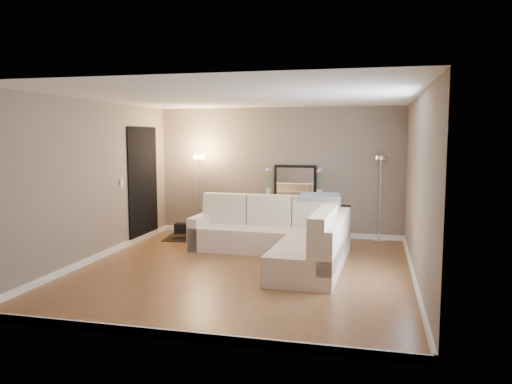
% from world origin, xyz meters
% --- Properties ---
extents(floor, '(5.00, 5.50, 0.01)m').
position_xyz_m(floor, '(0.00, 0.00, -0.01)').
color(floor, brown).
rests_on(floor, ground).
extents(ceiling, '(5.00, 5.50, 0.01)m').
position_xyz_m(ceiling, '(0.00, 0.00, 2.60)').
color(ceiling, white).
rests_on(ceiling, ground).
extents(wall_back, '(5.00, 0.02, 2.60)m').
position_xyz_m(wall_back, '(0.00, 2.76, 1.30)').
color(wall_back, '#7C6E5F').
rests_on(wall_back, ground).
extents(wall_front, '(5.00, 0.02, 2.60)m').
position_xyz_m(wall_front, '(0.00, -2.76, 1.30)').
color(wall_front, '#7C6E5F').
rests_on(wall_front, ground).
extents(wall_left, '(0.02, 5.50, 2.60)m').
position_xyz_m(wall_left, '(-2.51, 0.00, 1.30)').
color(wall_left, '#7C6E5F').
rests_on(wall_left, ground).
extents(wall_right, '(0.02, 5.50, 2.60)m').
position_xyz_m(wall_right, '(2.51, 0.00, 1.30)').
color(wall_right, '#7C6E5F').
rests_on(wall_right, ground).
extents(baseboard_back, '(5.00, 0.03, 0.10)m').
position_xyz_m(baseboard_back, '(0.00, 2.73, 0.05)').
color(baseboard_back, white).
rests_on(baseboard_back, ground).
extents(baseboard_front, '(5.00, 0.03, 0.10)m').
position_xyz_m(baseboard_front, '(0.00, -2.73, 0.05)').
color(baseboard_front, white).
rests_on(baseboard_front, ground).
extents(baseboard_left, '(0.03, 5.50, 0.10)m').
position_xyz_m(baseboard_left, '(-2.48, 0.00, 0.05)').
color(baseboard_left, white).
rests_on(baseboard_left, ground).
extents(baseboard_right, '(0.03, 5.50, 0.10)m').
position_xyz_m(baseboard_right, '(2.48, 0.00, 0.05)').
color(baseboard_right, white).
rests_on(baseboard_right, ground).
extents(doorway, '(0.02, 1.20, 2.20)m').
position_xyz_m(doorway, '(-2.48, 1.70, 1.10)').
color(doorway, black).
rests_on(doorway, ground).
extents(switch_plate, '(0.02, 0.08, 0.12)m').
position_xyz_m(switch_plate, '(-2.48, 0.85, 1.20)').
color(switch_plate, white).
rests_on(switch_plate, ground).
extents(sectional_sofa, '(2.78, 2.74, 0.97)m').
position_xyz_m(sectional_sofa, '(0.47, 0.87, 0.36)').
color(sectional_sofa, beige).
rests_on(sectional_sofa, floor).
extents(throw_blanket, '(0.70, 0.41, 0.09)m').
position_xyz_m(throw_blanket, '(0.97, 1.53, 0.97)').
color(throw_blanket, gray).
rests_on(throw_blanket, sectional_sofa).
extents(console_table, '(1.21, 0.33, 0.75)m').
position_xyz_m(console_table, '(0.27, 2.53, 0.42)').
color(console_table, black).
rests_on(console_table, floor).
extents(leaning_mirror, '(0.86, 0.05, 0.67)m').
position_xyz_m(leaning_mirror, '(0.35, 2.69, 1.11)').
color(leaning_mirror, black).
rests_on(leaning_mirror, console_table).
extents(table_decor, '(0.51, 0.11, 0.12)m').
position_xyz_m(table_decor, '(0.35, 2.50, 0.80)').
color(table_decor, gold).
rests_on(table_decor, console_table).
extents(flower_vase_left, '(0.14, 0.11, 0.64)m').
position_xyz_m(flower_vase_left, '(-0.16, 2.53, 1.04)').
color(flower_vase_left, silver).
rests_on(flower_vase_left, console_table).
extents(flower_vase_right, '(0.14, 0.11, 0.64)m').
position_xyz_m(flower_vase_right, '(0.87, 2.53, 1.04)').
color(flower_vase_right, silver).
rests_on(flower_vase_right, console_table).
extents(floor_lamp_lit, '(0.26, 0.26, 1.63)m').
position_xyz_m(floor_lamp_lit, '(-1.56, 2.35, 1.15)').
color(floor_lamp_lit, silver).
rests_on(floor_lamp_lit, floor).
extents(floor_lamp_unlit, '(0.29, 0.29, 1.66)m').
position_xyz_m(floor_lamp_unlit, '(2.02, 2.55, 1.17)').
color(floor_lamp_unlit, silver).
rests_on(floor_lamp_unlit, floor).
extents(charcoal_rug, '(1.18, 0.96, 0.01)m').
position_xyz_m(charcoal_rug, '(-1.59, 2.03, 0.01)').
color(charcoal_rug, black).
rests_on(charcoal_rug, floor).
extents(black_bag, '(0.33, 0.26, 0.20)m').
position_xyz_m(black_bag, '(-1.76, 1.90, 0.21)').
color(black_bag, black).
rests_on(black_bag, charcoal_rug).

